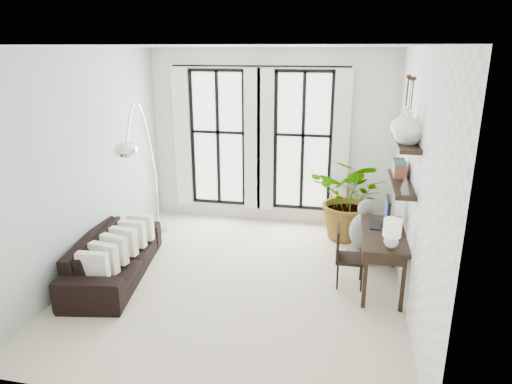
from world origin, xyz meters
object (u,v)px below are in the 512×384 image
(sofa, at_px, (114,256))
(arc_lamp, at_px, (140,136))
(buddha, at_px, (365,234))
(desk_chair, at_px, (345,253))
(desk, at_px, (383,238))
(plant, at_px, (352,198))

(sofa, xyz_separation_m, arc_lamp, (0.10, 0.92, 1.58))
(arc_lamp, relative_size, buddha, 2.52)
(sofa, distance_m, desk_chair, 3.29)
(arc_lamp, bearing_deg, desk, -7.56)
(sofa, height_order, buddha, buddha)
(sofa, xyz_separation_m, plant, (3.33, 2.11, 0.41))
(plant, height_order, desk, plant)
(arc_lamp, bearing_deg, sofa, -96.32)
(desk, xyz_separation_m, desk_chair, (-0.49, -0.01, -0.26))
(desk_chair, relative_size, arc_lamp, 0.35)
(plant, distance_m, arc_lamp, 3.63)
(sofa, bearing_deg, arc_lamp, -15.91)
(desk, distance_m, arc_lamp, 3.85)
(plant, bearing_deg, desk_chair, -92.37)
(sofa, height_order, desk, desk)
(plant, bearing_deg, sofa, -147.63)
(buddha, bearing_deg, desk_chair, -107.75)
(plant, relative_size, arc_lamp, 0.60)
(sofa, distance_m, desk, 3.79)
(sofa, height_order, desk_chair, desk_chair)
(plant, relative_size, buddha, 1.51)
(plant, bearing_deg, buddha, -74.10)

